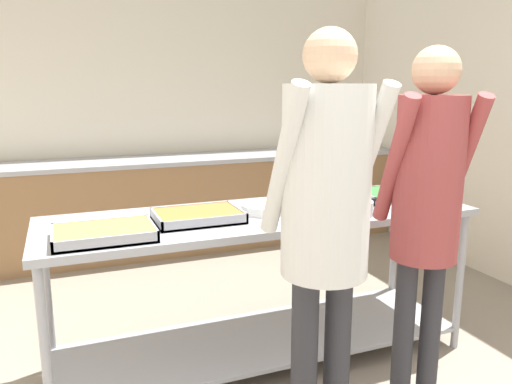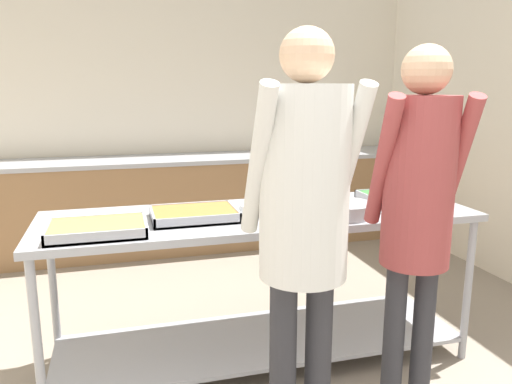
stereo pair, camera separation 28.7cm
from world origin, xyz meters
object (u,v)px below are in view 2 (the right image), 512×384
Objects in this scene: water_bottle at (350,138)px; serving_tray_greens at (97,229)px; serving_tray_roast at (194,214)px; plate_stack at (263,208)px; guest_serving_left at (418,198)px; guest_serving_right at (304,206)px; sauce_pan at (344,209)px; serving_tray_vegetables at (397,197)px.

serving_tray_greens is at bearing -135.98° from water_bottle.
serving_tray_roast reaches higher than plate_stack.
guest_serving_left is at bearing -110.77° from water_bottle.
guest_serving_right reaches higher than serving_tray_roast.
sauce_pan is 0.80m from guest_serving_right.
sauce_pan is 2.73m from water_bottle.
serving_tray_vegetables is 0.23× the size of guest_serving_right.
serving_tray_roast is at bearing 140.83° from guest_serving_left.
water_bottle reaches higher than serving_tray_roast.
guest_serving_right is at bearing -174.17° from guest_serving_left.
water_bottle is (1.14, 2.99, -0.07)m from guest_serving_left.
guest_serving_left reaches higher than water_bottle.
serving_tray_roast is 1.15m from guest_serving_left.
guest_serving_right is at bearing -119.00° from water_bottle.
water_bottle is (1.62, 2.24, 0.13)m from plate_stack.
plate_stack is 0.92m from guest_serving_left.
plate_stack is 0.87m from serving_tray_vegetables.
serving_tray_roast is 0.25× the size of guest_serving_right.
serving_tray_greens is at bearing 157.45° from guest_serving_left.
guest_serving_left reaches higher than sauce_pan.
serving_tray_roast is 1.64× the size of plate_stack.
plate_stack is (0.40, 0.04, -0.00)m from serving_tray_roast.
serving_tray_roast is 0.40m from plate_stack.
sauce_pan is 0.25× the size of guest_serving_right.
sauce_pan reaches higher than serving_tray_roast.
plate_stack is 0.15× the size of guest_serving_right.
serving_tray_roast is at bearing -174.90° from plate_stack.
sauce_pan is at bearing 98.59° from guest_serving_left.
serving_tray_greens is at bearing 142.51° from guest_serving_right.
guest_serving_left is (0.88, -0.72, 0.19)m from serving_tray_roast.
water_bottle is (1.22, 2.44, 0.11)m from sauce_pan.
sauce_pan is at bearing -11.53° from serving_tray_roast.
serving_tray_vegetables reaches higher than plate_stack.
guest_serving_right is at bearing -95.02° from plate_stack.
serving_tray_greens is 0.26× the size of guest_serving_left.
sauce_pan reaches higher than serving_tray_vegetables.
serving_tray_vegetables is 1.29m from guest_serving_right.
water_bottle is (2.51, 2.42, 0.12)m from serving_tray_greens.
guest_serving_right is (0.33, -0.78, 0.21)m from serving_tray_roast.
guest_serving_right is at bearing -37.49° from serving_tray_greens.
sauce_pan is 1.61× the size of water_bottle.
sauce_pan is at bearing -0.64° from serving_tray_greens.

